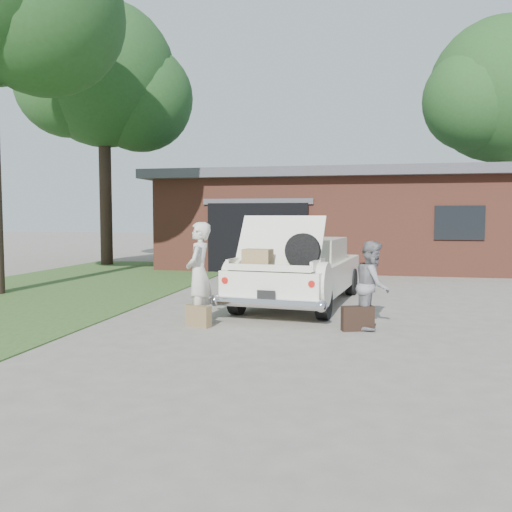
# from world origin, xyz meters

# --- Properties ---
(ground) EXTENTS (90.00, 90.00, 0.00)m
(ground) POSITION_xyz_m (0.00, 0.00, 0.00)
(ground) COLOR gray
(ground) RESTS_ON ground
(grass_strip) EXTENTS (6.00, 16.00, 0.02)m
(grass_strip) POSITION_xyz_m (-5.50, 3.00, 0.01)
(grass_strip) COLOR #2D4C1E
(grass_strip) RESTS_ON ground
(house) EXTENTS (12.80, 7.80, 3.30)m
(house) POSITION_xyz_m (0.98, 11.47, 1.67)
(house) COLOR brown
(house) RESTS_ON ground
(tree_back) EXTENTS (5.95, 5.17, 9.46)m
(tree_back) POSITION_xyz_m (-7.45, 9.67, 6.57)
(tree_back) COLOR #38281E
(tree_back) RESTS_ON ground
(tree_right) EXTENTS (6.88, 5.98, 10.04)m
(tree_right) POSITION_xyz_m (7.38, 16.06, 6.75)
(tree_right) COLOR #38281E
(tree_right) RESTS_ON ground
(sedan) EXTENTS (2.35, 4.88, 1.81)m
(sedan) POSITION_xyz_m (0.57, 2.30, 0.69)
(sedan) COLOR silver
(sedan) RESTS_ON ground
(woman_left) EXTENTS (0.43, 0.64, 1.70)m
(woman_left) POSITION_xyz_m (-0.83, -0.09, 0.85)
(woman_left) COLOR beige
(woman_left) RESTS_ON ground
(woman_right) EXTENTS (0.58, 0.72, 1.41)m
(woman_right) POSITION_xyz_m (2.00, 0.10, 0.70)
(woman_right) COLOR gray
(woman_right) RESTS_ON ground
(suitcase_left) EXTENTS (0.47, 0.30, 0.35)m
(suitcase_left) POSITION_xyz_m (-0.77, -0.32, 0.17)
(suitcase_left) COLOR olive
(suitcase_left) RESTS_ON ground
(suitcase_right) EXTENTS (0.53, 0.32, 0.39)m
(suitcase_right) POSITION_xyz_m (1.78, -0.11, 0.20)
(suitcase_right) COLOR black
(suitcase_right) RESTS_ON ground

